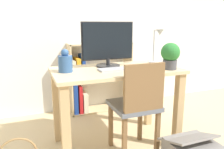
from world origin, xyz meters
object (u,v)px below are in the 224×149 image
at_px(monitor, 108,43).
at_px(potted_plant, 170,55).
at_px(keyboard, 119,69).
at_px(desk_lamp, 157,43).
at_px(bookshelf, 89,82).
at_px(chair, 137,104).
at_px(vase, 65,63).

relative_size(monitor, potted_plant, 2.14).
xyz_separation_m(keyboard, desk_lamp, (0.49, 0.14, 0.21)).
relative_size(desk_lamp, bookshelf, 0.38).
relative_size(keyboard, chair, 0.41).
height_order(keyboard, vase, vase).
height_order(monitor, potted_plant, monitor).
bearing_deg(monitor, vase, -165.78).
bearing_deg(potted_plant, vase, 166.15).
distance_m(monitor, desk_lamp, 0.52).
relative_size(potted_plant, bookshelf, 0.26).
distance_m(potted_plant, chair, 0.55).
distance_m(vase, desk_lamp, 0.97).
height_order(desk_lamp, potted_plant, desk_lamp).
distance_m(monitor, keyboard, 0.30).
bearing_deg(chair, potted_plant, 6.47).
xyz_separation_m(monitor, chair, (0.13, -0.38, -0.51)).
xyz_separation_m(vase, chair, (0.57, -0.27, -0.37)).
bearing_deg(vase, keyboard, -10.26).
distance_m(keyboard, desk_lamp, 0.55).
relative_size(monitor, desk_lamp, 1.46).
height_order(vase, chair, vase).
distance_m(potted_plant, bookshelf, 1.31).
bearing_deg(keyboard, vase, 169.74).
xyz_separation_m(monitor, keyboard, (0.03, -0.20, -0.22)).
xyz_separation_m(vase, potted_plant, (0.92, -0.23, 0.05)).
bearing_deg(chair, desk_lamp, 39.26).
relative_size(desk_lamp, chair, 0.41).
xyz_separation_m(monitor, vase, (-0.44, -0.11, -0.14)).
xyz_separation_m(desk_lamp, chair, (-0.39, -0.33, -0.50)).
distance_m(monitor, vase, 0.47).
bearing_deg(keyboard, potted_plant, -17.42).
bearing_deg(potted_plant, keyboard, 162.58).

